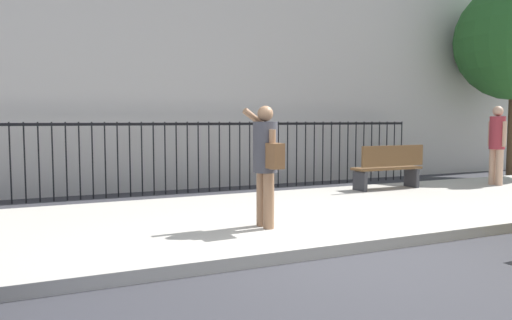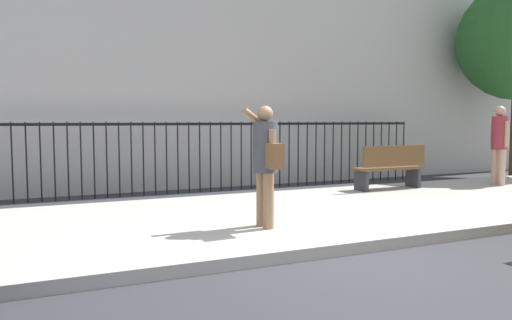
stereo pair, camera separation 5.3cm
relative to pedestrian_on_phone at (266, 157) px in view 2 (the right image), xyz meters
The scene contains 6 objects.
ground_plane 1.73m from the pedestrian_on_phone, 69.53° to the right, with size 60.00×60.00×0.00m, color #333338.
sidewalk 1.50m from the pedestrian_on_phone, 64.61° to the left, with size 28.00×4.40×0.15m, color #B2ADA3.
iron_fence 4.69m from the pedestrian_on_phone, 84.38° to the left, with size 12.03×0.04×1.60m.
pedestrian_on_phone is the anchor object (origin of this frame).
pedestrian_walking 7.08m from the pedestrian_on_phone, 15.59° to the left, with size 0.36×0.49×1.81m.
street_bench 4.76m from the pedestrian_on_phone, 29.84° to the left, with size 1.60×0.45×0.95m.
Camera 2 is at (-3.44, -4.93, 1.63)m, focal length 35.21 mm.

